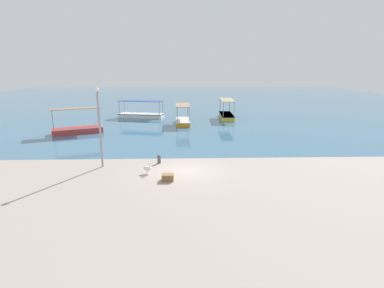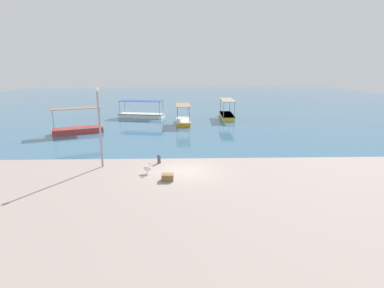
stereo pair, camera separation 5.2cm
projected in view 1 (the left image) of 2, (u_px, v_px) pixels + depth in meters
The scene contains 10 objects.
ground at pixel (185, 171), 20.83m from camera, with size 120.00×120.00×0.00m, color gray.
harbor_water at pixel (183, 100), 67.32m from camera, with size 110.00×90.00×0.00m, color #3C6786.
fishing_boat_near_right at pixel (183, 120), 38.15m from camera, with size 1.88×4.83×2.45m.
fishing_boat_far_left at pixel (141, 114), 43.20m from camera, with size 6.73×3.36×2.41m.
fishing_boat_outer at pixel (226, 115), 42.46m from camera, with size 1.99×5.99×2.65m.
fishing_boat_far_right at pixel (77, 128), 32.79m from camera, with size 5.46×3.53×2.76m.
pelican at pixel (148, 168), 20.26m from camera, with size 0.80×0.41×0.80m.
lamp_post at pixel (99, 123), 21.00m from camera, with size 0.28×0.28×5.67m.
mooring_bollard at pixel (159, 159), 22.48m from camera, with size 0.26×0.26×0.67m.
cargo_crate at pixel (168, 177), 19.07m from camera, with size 0.74×0.58×0.42m, color brown.
Camera 1 is at (-0.10, -19.73, 6.97)m, focal length 28.00 mm.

